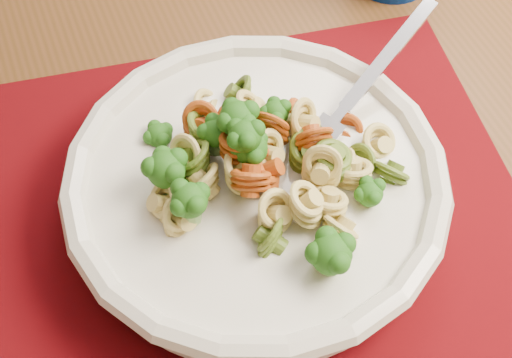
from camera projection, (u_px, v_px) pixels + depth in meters
name	position (u px, v px, depth m)	size (l,w,h in m)	color
dining_table	(188.00, 185.00, 0.66)	(1.61, 1.11, 0.71)	#4D2D15
placemat	(235.00, 209.00, 0.55)	(0.44, 0.34, 0.00)	#4E0306
pasta_bowl	(256.00, 186.00, 0.52)	(0.28, 0.28, 0.05)	silver
pasta_broccoli_heap	(256.00, 174.00, 0.51)	(0.24, 0.24, 0.06)	#CEBF66
fork	(324.00, 133.00, 0.53)	(0.19, 0.02, 0.01)	silver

